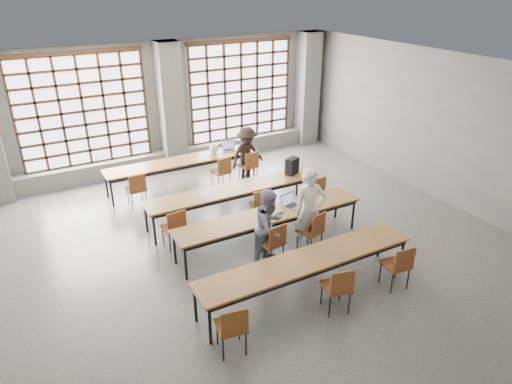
{
  "coord_description": "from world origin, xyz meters",
  "views": [
    {
      "loc": [
        -3.87,
        -6.6,
        5.02
      ],
      "look_at": [
        -0.01,
        0.4,
        1.21
      ],
      "focal_mm": 32.0,
      "sensor_mm": 36.0,
      "label": 1
    }
  ],
  "objects_px": {
    "phone": "(280,213)",
    "chair_near_left": "(232,325)",
    "chair_near_right": "(399,263)",
    "chair_back_left": "(137,187)",
    "student_back": "(247,155)",
    "red_pouch": "(231,323)",
    "desk_row_d": "(307,262)",
    "chair_back_mid": "(222,169)",
    "mouse": "(310,203)",
    "plastic_bag": "(214,148)",
    "backpack": "(292,166)",
    "chair_mid_left": "(175,225)",
    "chair_front_right": "(313,228)",
    "laptop_front": "(290,203)",
    "laptop_back": "(229,148)",
    "desk_row_b": "(233,191)",
    "green_box": "(266,210)",
    "chair_mid_centre": "(261,203)",
    "chair_near_mid": "(339,285)",
    "desk_row_c": "(270,216)",
    "student_male": "(310,211)",
    "student_female": "(270,227)",
    "chair_front_left": "(274,240)",
    "chair_mid_right": "(315,190)",
    "chair_back_right": "(250,164)",
    "desk_row_a": "(183,162)"
  },
  "relations": [
    {
      "from": "chair_near_right",
      "to": "student_female",
      "type": "height_order",
      "value": "student_female"
    },
    {
      "from": "chair_front_left",
      "to": "laptop_front",
      "type": "bearing_deg",
      "value": 41.78
    },
    {
      "from": "chair_front_left",
      "to": "chair_near_mid",
      "type": "xyz_separation_m",
      "value": [
        0.2,
        -1.69,
        0.0
      ]
    },
    {
      "from": "chair_back_mid",
      "to": "red_pouch",
      "type": "xyz_separation_m",
      "value": [
        -2.29,
        -5.2,
        -0.04
      ]
    },
    {
      "from": "chair_near_left",
      "to": "chair_back_left",
      "type": "bearing_deg",
      "value": 88.96
    },
    {
      "from": "student_male",
      "to": "student_female",
      "type": "height_order",
      "value": "student_male"
    },
    {
      "from": "chair_back_left",
      "to": "chair_near_left",
      "type": "bearing_deg",
      "value": -91.04
    },
    {
      "from": "green_box",
      "to": "chair_mid_centre",
      "type": "bearing_deg",
      "value": 67.06
    },
    {
      "from": "chair_near_right",
      "to": "student_female",
      "type": "relative_size",
      "value": 0.58
    },
    {
      "from": "desk_row_b",
      "to": "red_pouch",
      "type": "bearing_deg",
      "value": -116.63
    },
    {
      "from": "chair_back_left",
      "to": "backpack",
      "type": "distance_m",
      "value": 3.69
    },
    {
      "from": "desk_row_b",
      "to": "chair_back_left",
      "type": "relative_size",
      "value": 4.55
    },
    {
      "from": "desk_row_b",
      "to": "student_female",
      "type": "distance_m",
      "value": 1.93
    },
    {
      "from": "desk_row_d",
      "to": "chair_near_left",
      "type": "relative_size",
      "value": 4.55
    },
    {
      "from": "laptop_front",
      "to": "mouse",
      "type": "xyz_separation_m",
      "value": [
        0.41,
        -0.13,
        -0.04
      ]
    },
    {
      "from": "chair_front_right",
      "to": "laptop_front",
      "type": "xyz_separation_m",
      "value": [
        -0.09,
        0.73,
        0.25
      ]
    },
    {
      "from": "desk_row_c",
      "to": "chair_near_left",
      "type": "distance_m",
      "value": 3.05
    },
    {
      "from": "desk_row_a",
      "to": "chair_front_left",
      "type": "xyz_separation_m",
      "value": [
        0.2,
        -4.21,
        -0.13
      ]
    },
    {
      "from": "desk_row_a",
      "to": "chair_back_left",
      "type": "relative_size",
      "value": 4.55
    },
    {
      "from": "chair_near_left",
      "to": "chair_near_right",
      "type": "height_order",
      "value": "same"
    },
    {
      "from": "chair_front_left",
      "to": "backpack",
      "type": "height_order",
      "value": "backpack"
    },
    {
      "from": "chair_mid_left",
      "to": "backpack",
      "type": "xyz_separation_m",
      "value": [
        3.19,
        0.68,
        0.39
      ]
    },
    {
      "from": "plastic_bag",
      "to": "red_pouch",
      "type": "bearing_deg",
      "value": -112.05
    },
    {
      "from": "laptop_back",
      "to": "red_pouch",
      "type": "xyz_separation_m",
      "value": [
        -2.84,
        -5.94,
        -0.29
      ]
    },
    {
      "from": "chair_near_mid",
      "to": "student_female",
      "type": "bearing_deg",
      "value": 96.73
    },
    {
      "from": "desk_row_a",
      "to": "chair_back_left",
      "type": "distance_m",
      "value": 1.54
    },
    {
      "from": "desk_row_a",
      "to": "phone",
      "type": "height_order",
      "value": "phone"
    },
    {
      "from": "desk_row_d",
      "to": "chair_near_right",
      "type": "xyz_separation_m",
      "value": [
        1.49,
        -0.63,
        -0.13
      ]
    },
    {
      "from": "mouse",
      "to": "laptop_back",
      "type": "bearing_deg",
      "value": 91.11
    },
    {
      "from": "student_male",
      "to": "student_female",
      "type": "xyz_separation_m",
      "value": [
        -0.9,
        0.0,
        -0.11
      ]
    },
    {
      "from": "chair_back_left",
      "to": "chair_mid_right",
      "type": "relative_size",
      "value": 1.0
    },
    {
      "from": "backpack",
      "to": "chair_mid_left",
      "type": "bearing_deg",
      "value": 168.33
    },
    {
      "from": "chair_front_right",
      "to": "student_male",
      "type": "height_order",
      "value": "student_male"
    },
    {
      "from": "phone",
      "to": "chair_near_left",
      "type": "bearing_deg",
      "value": -134.2
    },
    {
      "from": "desk_row_b",
      "to": "chair_mid_centre",
      "type": "xyz_separation_m",
      "value": [
        0.38,
        -0.63,
        -0.13
      ]
    },
    {
      "from": "chair_back_mid",
      "to": "mouse",
      "type": "relative_size",
      "value": 8.98
    },
    {
      "from": "chair_front_right",
      "to": "chair_near_mid",
      "type": "relative_size",
      "value": 1.0
    },
    {
      "from": "chair_back_left",
      "to": "plastic_bag",
      "type": "bearing_deg",
      "value": 16.46
    },
    {
      "from": "chair_mid_right",
      "to": "chair_near_mid",
      "type": "height_order",
      "value": "same"
    },
    {
      "from": "chair_mid_right",
      "to": "chair_back_mid",
      "type": "bearing_deg",
      "value": 122.02
    },
    {
      "from": "chair_near_mid",
      "to": "student_male",
      "type": "relative_size",
      "value": 0.51
    },
    {
      "from": "chair_back_right",
      "to": "student_female",
      "type": "distance_m",
      "value": 3.74
    },
    {
      "from": "phone",
      "to": "backpack",
      "type": "height_order",
      "value": "backpack"
    },
    {
      "from": "student_back",
      "to": "red_pouch",
      "type": "xyz_separation_m",
      "value": [
        -3.08,
        -5.33,
        -0.25
      ]
    },
    {
      "from": "chair_front_left",
      "to": "plastic_bag",
      "type": "distance_m",
      "value": 4.33
    },
    {
      "from": "desk_row_d",
      "to": "laptop_front",
      "type": "xyz_separation_m",
      "value": [
        0.8,
        1.8,
        0.13
      ]
    },
    {
      "from": "chair_near_mid",
      "to": "laptop_back",
      "type": "distance_m",
      "value": 6.09
    },
    {
      "from": "mouse",
      "to": "plastic_bag",
      "type": "height_order",
      "value": "plastic_bag"
    },
    {
      "from": "chair_mid_right",
      "to": "plastic_bag",
      "type": "relative_size",
      "value": 3.08
    },
    {
      "from": "phone",
      "to": "chair_near_right",
      "type": "bearing_deg",
      "value": -64.85
    }
  ]
}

